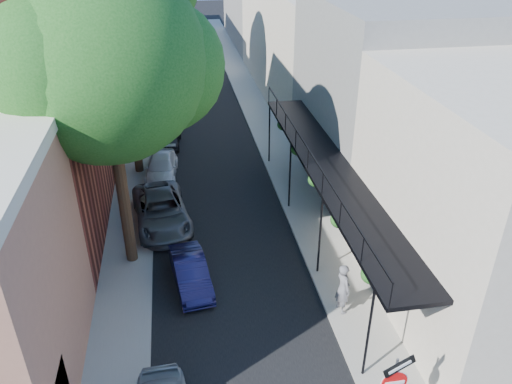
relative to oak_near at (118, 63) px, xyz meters
name	(u,v)px	position (x,y,z in m)	size (l,w,h in m)	color
road_surface	(197,98)	(3.37, 19.74, -7.87)	(6.00, 64.00, 0.01)	black
sidewalk_left	(143,100)	(-0.63, 19.74, -7.82)	(2.00, 64.00, 0.12)	gray
sidewalk_right	(249,95)	(7.37, 19.74, -7.82)	(2.00, 64.00, 0.12)	gray
buildings_left	(53,40)	(-5.93, 18.50, -2.94)	(10.10, 59.10, 12.00)	#B2765B
buildings_right	(317,36)	(12.36, 19.23, -3.45)	(9.80, 55.00, 10.00)	beige
oak_near	(118,63)	(0.00, 0.00, 0.00)	(7.48, 6.80, 11.42)	#352515
oak_mid	(132,38)	(-0.05, 7.97, -0.82)	(6.60, 6.00, 10.20)	#352515
parked_car_b	(191,272)	(1.82, -2.11, -7.32)	(1.18, 3.38, 1.11)	#161542
parked_car_c	(161,211)	(0.77, 2.33, -7.20)	(2.26, 4.90, 1.36)	#515358
parked_car_d	(162,167)	(0.77, 7.00, -7.32)	(1.56, 3.83, 1.11)	silver
parked_car_e	(169,137)	(1.20, 11.14, -7.31)	(1.34, 3.32, 1.13)	black
pedestrian	(343,288)	(6.88, -4.50, -6.80)	(0.70, 0.46, 1.92)	slate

